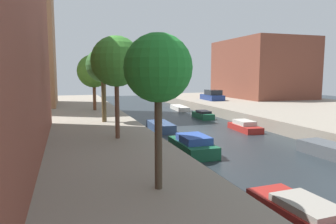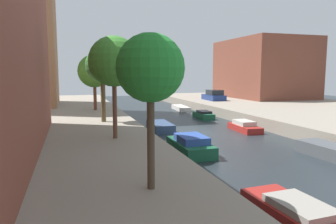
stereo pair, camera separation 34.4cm
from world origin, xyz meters
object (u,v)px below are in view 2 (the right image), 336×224
object	(u,v)px
apartment_tower_far	(4,8)
moored_boat_left_1	(295,212)
moored_boat_right_2	(244,127)
street_tree_3	(94,71)
low_block_right	(263,69)
street_tree_1	(114,62)
moored_boat_right_3	(204,115)
parked_car	(214,96)
moored_boat_left_3	(160,126)
street_tree_0	(150,69)
moored_boat_right_4	(181,108)
moored_boat_left_2	(190,146)
street_tree_2	(102,66)

from	to	relation	value
apartment_tower_far	moored_boat_left_1	bearing A→B (deg)	-67.12
moored_boat_right_2	street_tree_3	bearing A→B (deg)	138.61
low_block_right	moored_boat_left_1	bearing A→B (deg)	-122.78
low_block_right	street_tree_1	bearing A→B (deg)	-137.13
moored_boat_right_2	moored_boat_right_3	distance (m)	7.41
apartment_tower_far	street_tree_3	xyz separation A→B (m)	(8.64, -6.97, -6.71)
parked_car	moored_boat_left_3	world-z (taller)	parked_car
street_tree_0	moored_boat_right_4	xyz separation A→B (m)	(10.81, 27.34, -4.38)
apartment_tower_far	street_tree_3	size ratio (longest dim) A/B	3.92
moored_boat_left_1	moored_boat_left_2	size ratio (longest dim) A/B	0.95
apartment_tower_far	low_block_right	distance (m)	34.66
moored_boat_left_1	street_tree_1	bearing A→B (deg)	113.91
street_tree_1	moored_boat_right_4	xyz separation A→B (m)	(10.81, 19.43, -4.88)
street_tree_0	moored_boat_left_1	size ratio (longest dim) A/B	1.29
street_tree_0	street_tree_2	distance (m)	14.08
low_block_right	moored_boat_right_4	world-z (taller)	low_block_right
street_tree_1	moored_boat_right_3	xyz separation A→B (m)	(10.54, 11.87, -4.79)
street_tree_0	moored_boat_left_1	world-z (taller)	street_tree_0
apartment_tower_far	low_block_right	bearing A→B (deg)	4.38
low_block_right	moored_boat_right_4	size ratio (longest dim) A/B	2.94
street_tree_0	moored_boat_left_3	bearing A→B (deg)	72.97
parked_car	moored_boat_right_4	world-z (taller)	parked_car
street_tree_3	moored_boat_left_3	distance (m)	9.63
street_tree_3	moored_boat_left_3	xyz separation A→B (m)	(4.47, -7.30, -4.41)
moored_boat_left_3	moored_boat_right_2	distance (m)	6.69
apartment_tower_far	moored_boat_right_2	size ratio (longest dim) A/B	5.90
apartment_tower_far	street_tree_2	world-z (taller)	apartment_tower_far
parked_car	moored_boat_left_2	bearing A→B (deg)	-118.79
moored_boat_right_2	parked_car	bearing A→B (deg)	72.31
street_tree_2	street_tree_3	xyz separation A→B (m)	(-0.00, 7.81, -0.31)
moored_boat_left_3	moored_boat_right_3	distance (m)	8.00
street_tree_0	moored_boat_right_2	bearing A→B (deg)	48.94
street_tree_0	moored_boat_right_4	bearing A→B (deg)	68.43
parked_car	moored_boat_left_1	bearing A→B (deg)	-111.39
street_tree_3	moored_boat_right_3	world-z (taller)	street_tree_3
moored_boat_left_2	low_block_right	bearing A→B (deg)	48.85
apartment_tower_far	street_tree_3	world-z (taller)	apartment_tower_far
low_block_right	parked_car	size ratio (longest dim) A/B	3.25
apartment_tower_far	parked_car	xyz separation A→B (m)	(24.65, -0.07, -9.88)
street_tree_2	moored_boat_right_3	world-z (taller)	street_tree_2
moored_boat_left_1	street_tree_2	bearing A→B (deg)	104.99
moored_boat_left_3	moored_boat_right_4	size ratio (longest dim) A/B	0.82
street_tree_2	parked_car	distance (m)	22.02
apartment_tower_far	moored_boat_right_3	bearing A→B (deg)	-25.31
moored_boat_left_2	moored_boat_right_3	xyz separation A→B (m)	(6.41, 12.62, -0.11)
apartment_tower_far	street_tree_0	size ratio (longest dim) A/B	4.44
apartment_tower_far	street_tree_1	size ratio (longest dim) A/B	3.79
street_tree_2	moored_boat_left_2	size ratio (longest dim) A/B	1.39
moored_boat_left_3	street_tree_1	bearing A→B (deg)	-123.80
moored_boat_right_3	moored_boat_left_3	bearing A→B (deg)	-139.45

